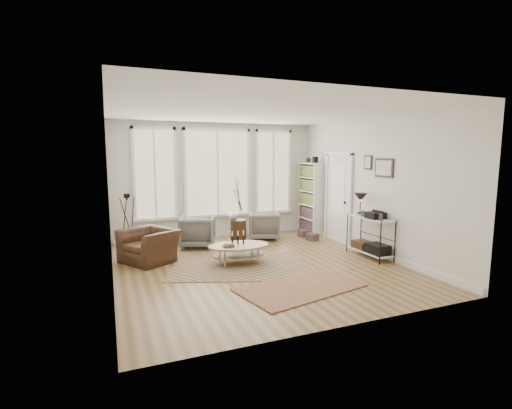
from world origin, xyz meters
name	(u,v)px	position (x,y,z in m)	size (l,w,h in m)	color
room	(258,192)	(0.02, 0.03, 1.43)	(5.50, 5.54, 2.90)	#91744B
bay_window	(218,175)	(0.00, 2.71, 1.61)	(4.14, 0.12, 2.24)	beige
door	(338,196)	(2.57, 1.15, 1.12)	(0.09, 1.06, 2.22)	silver
bookcase	(311,198)	(2.44, 2.23, 0.96)	(0.31, 0.85, 2.06)	white
low_shelf	(370,233)	(2.38, -0.30, 0.51)	(0.38, 1.08, 1.30)	white
wall_art	(380,166)	(2.58, -0.27, 1.88)	(0.04, 0.88, 0.44)	black
rug_main	(239,265)	(-0.34, 0.15, 0.01)	(2.52, 1.89, 0.01)	brown
rug_runner	(301,287)	(0.19, -1.36, 0.01)	(1.98, 1.10, 0.01)	maroon
coffee_table	(238,249)	(-0.31, 0.26, 0.29)	(1.23, 0.82, 0.55)	#A1805D
armchair_left	(198,231)	(-0.73, 1.88, 0.36)	(0.77, 0.79, 0.72)	slate
armchair_right	(264,225)	(1.00, 2.05, 0.34)	(0.73, 0.76, 0.69)	slate
side_table	(238,212)	(0.26, 1.88, 0.77)	(0.38, 0.38, 1.59)	#3A2113
vase	(233,214)	(0.17, 2.03, 0.69)	(0.23, 0.23, 0.24)	silver
accent_chair	(149,246)	(-1.91, 1.07, 0.32)	(0.87, 0.99, 0.65)	#3A2113
tripod_camera	(128,224)	(-2.23, 2.20, 0.58)	(0.44, 0.44, 1.26)	black
book_stack_near	(303,233)	(2.05, 1.90, 0.09)	(0.22, 0.28, 0.18)	brown
book_stack_far	(312,237)	(2.05, 1.45, 0.09)	(0.21, 0.27, 0.17)	brown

